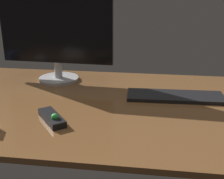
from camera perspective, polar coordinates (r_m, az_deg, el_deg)
name	(u,v)px	position (r cm, az deg, el deg)	size (l,w,h in cm)	color
desk	(99,105)	(117.22, -2.47, -2.93)	(140.00, 84.00, 2.00)	brown
monitor	(56,34)	(140.09, -10.82, 10.56)	(53.45, 19.05, 42.65)	silver
keyboard	(175,96)	(123.52, 12.17, -1.30)	(39.22, 12.87, 1.45)	black
media_remote	(52,118)	(102.60, -11.55, -5.40)	(13.23, 14.80, 4.04)	black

